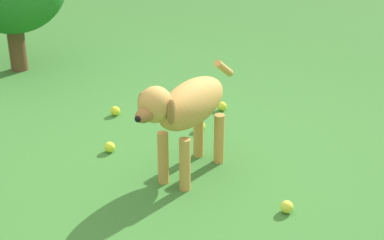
{
  "coord_description": "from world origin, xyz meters",
  "views": [
    {
      "loc": [
        2.29,
        -1.79,
        1.68
      ],
      "look_at": [
        0.08,
        0.17,
        0.33
      ],
      "focal_mm": 54.89,
      "sensor_mm": 36.0,
      "label": 1
    }
  ],
  "objects": [
    {
      "name": "ground",
      "position": [
        0.0,
        0.0,
        0.0
      ],
      "size": [
        14.0,
        14.0,
        0.0
      ],
      "primitive_type": "plane",
      "color": "#38722D"
    },
    {
      "name": "dog",
      "position": [
        0.1,
        0.12,
        0.42
      ],
      "size": [
        0.39,
        0.91,
        0.64
      ],
      "rotation": [
        0.0,
        0.0,
        5.0
      ],
      "color": "#C69347",
      "rests_on": "ground"
    },
    {
      "name": "tennis_ball_0",
      "position": [
        -0.29,
        0.57,
        0.03
      ],
      "size": [
        0.07,
        0.07,
        0.07
      ],
      "primitive_type": "sphere",
      "color": "#C3E22C",
      "rests_on": "ground"
    },
    {
      "name": "tennis_ball_1",
      "position": [
        0.72,
        0.25,
        0.03
      ],
      "size": [
        0.07,
        0.07,
        0.07
      ],
      "primitive_type": "sphere",
      "color": "#D2D93E",
      "rests_on": "ground"
    },
    {
      "name": "tennis_ball_2",
      "position": [
        -0.43,
        -0.05,
        0.03
      ],
      "size": [
        0.07,
        0.07,
        0.07
      ],
      "primitive_type": "sphere",
      "color": "#CAE132",
      "rests_on": "ground"
    },
    {
      "name": "tennis_ball_3",
      "position": [
        -0.87,
        0.29,
        0.03
      ],
      "size": [
        0.07,
        0.07,
        0.07
      ],
      "primitive_type": "sphere",
      "color": "yellow",
      "rests_on": "ground"
    },
    {
      "name": "tennis_ball_4",
      "position": [
        -0.43,
        0.91,
        0.03
      ],
      "size": [
        0.07,
        0.07,
        0.07
      ],
      "primitive_type": "sphere",
      "color": "#C9D530",
      "rests_on": "ground"
    }
  ]
}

